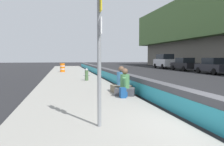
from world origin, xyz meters
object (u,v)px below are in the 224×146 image
fire_hydrant (87,74)px  seated_person_middle (121,84)px  parked_car_midline (184,64)px  parked_car_far (164,61)px  route_sign_post (99,36)px  seated_person_foreground (125,87)px  construction_barrel (62,68)px  parked_car_fourth (214,66)px  backpack (123,93)px

fire_hydrant → seated_person_middle: 5.89m
fire_hydrant → parked_car_midline: bearing=-49.3°
fire_hydrant → parked_car_far: size_ratio=0.18×
route_sign_post → seated_person_middle: 5.76m
seated_person_foreground → construction_barrel: size_ratio=1.20×
fire_hydrant → parked_car_far: (18.35, -14.08, 0.60)m
route_sign_post → parked_car_fourth: 22.32m
seated_person_foreground → parked_car_midline: size_ratio=0.25×
backpack → parked_car_fourth: 18.59m
seated_person_middle → backpack: seated_person_middle is taller
construction_barrel → parked_car_midline: 15.88m
fire_hydrant → backpack: size_ratio=2.20×
seated_person_foreground → parked_car_far: size_ratio=0.24×
fire_hydrant → backpack: 7.37m
fire_hydrant → construction_barrel: construction_barrel is taller
fire_hydrant → parked_car_far: bearing=-37.5°
construction_barrel → parked_car_far: bearing=-62.6°
seated_person_foreground → parked_car_far: 28.32m
seated_person_foreground → seated_person_middle: (0.94, -0.08, 0.02)m
construction_barrel → seated_person_foreground: bearing=-171.2°
parked_car_far → fire_hydrant: bearing=142.5°
parked_car_fourth → backpack: bearing=134.7°
route_sign_post → parked_car_fourth: route_sign_post is taller
backpack → parked_car_midline: bearing=-34.5°
fire_hydrant → parked_car_midline: (12.13, -14.09, 0.27)m
seated_person_middle → parked_car_midline: bearing=-36.1°
parked_car_midline → backpack: bearing=145.5°
route_sign_post → fire_hydrant: 11.14m
fire_hydrant → parked_car_fourth: 15.07m
fire_hydrant → backpack: fire_hydrant is taller
seated_person_foreground → backpack: (-0.59, 0.23, -0.16)m
seated_person_middle → backpack: (-1.53, 0.31, -0.18)m
seated_person_foreground → route_sign_post: bearing=157.8°
fire_hydrant → parked_car_far: 23.13m
route_sign_post → parked_car_far: (29.33, -14.85, -1.05)m
seated_person_middle → parked_car_midline: size_ratio=0.27×
parked_car_far → parked_car_fourth: bearing=179.3°
route_sign_post → seated_person_foreground: 4.91m
parked_car_midline → fire_hydrant: bearing=130.7°
seated_person_middle → route_sign_post: bearing=160.8°
route_sign_post → parked_car_midline: 27.52m
route_sign_post → seated_person_middle: (5.19, -1.81, -1.72)m
parked_car_fourth → parked_car_far: bearing=-0.7°
route_sign_post → construction_barrel: 21.25m
route_sign_post → parked_car_far: size_ratio=0.74×
backpack → parked_car_fourth: size_ratio=0.09×
parked_car_far → seated_person_middle: bearing=151.6°
fire_hydrant → seated_person_foreground: bearing=-171.9°
route_sign_post → backpack: bearing=-22.3°
parked_car_far → backpack: bearing=152.5°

